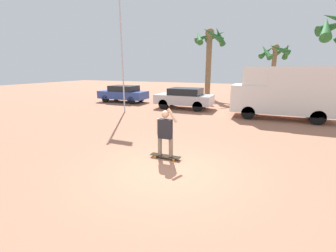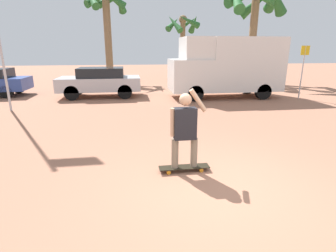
% 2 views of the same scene
% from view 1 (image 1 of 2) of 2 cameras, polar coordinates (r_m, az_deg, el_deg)
% --- Properties ---
extents(ground_plane, '(80.00, 80.00, 0.00)m').
position_cam_1_polar(ground_plane, '(6.65, -0.05, -11.19)').
color(ground_plane, '#A36B51').
extents(skateboard, '(1.03, 0.24, 0.10)m').
position_cam_1_polar(skateboard, '(7.44, -0.68, -7.64)').
color(skateboard, black).
rests_on(skateboard, ground_plane).
extents(person_skateboarder, '(0.72, 0.24, 1.59)m').
position_cam_1_polar(person_skateboarder, '(7.16, -0.71, -1.13)').
color(person_skateboarder, gray).
rests_on(person_skateboarder, skateboard).
extents(camper_van, '(5.56, 2.12, 2.98)m').
position_cam_1_polar(camper_van, '(14.65, 27.58, 7.84)').
color(camper_van, black).
rests_on(camper_van, ground_plane).
extents(parked_car_silver, '(4.13, 1.94, 1.50)m').
position_cam_1_polar(parked_car_silver, '(16.62, 4.19, 7.22)').
color(parked_car_silver, black).
rests_on(parked_car_silver, ground_plane).
extents(parked_car_blue, '(4.22, 1.80, 1.44)m').
position_cam_1_polar(parked_car_blue, '(20.24, -11.30, 8.14)').
color(parked_car_blue, black).
rests_on(parked_car_blue, ground_plane).
extents(palm_tree_center_background, '(2.86, 2.87, 5.12)m').
position_cam_1_polar(palm_tree_center_background, '(23.50, 25.55, 15.72)').
color(palm_tree_center_background, brown).
rests_on(palm_tree_center_background, ground_plane).
extents(palm_tree_far_left, '(3.20, 3.32, 6.64)m').
position_cam_1_polar(palm_tree_far_left, '(23.30, 10.51, 19.51)').
color(palm_tree_far_left, brown).
rests_on(palm_tree_far_left, ground_plane).
extents(flagpole, '(1.14, 0.12, 7.98)m').
position_cam_1_polar(flagpole, '(15.45, -11.48, 20.42)').
color(flagpole, '#B7B7BC').
rests_on(flagpole, ground_plane).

